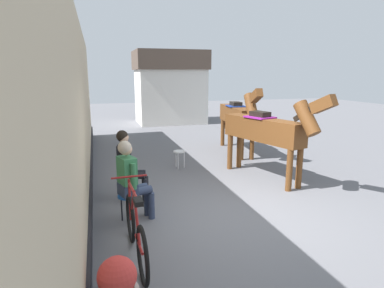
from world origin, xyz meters
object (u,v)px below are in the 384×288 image
at_px(saddled_horse_near, 267,130).
at_px(flower_planter_near, 118,286).
at_px(seated_visitor_near, 131,177).
at_px(seated_visitor_far, 128,162).
at_px(spare_stool_white, 179,153).
at_px(satchel_bag, 129,182).
at_px(leaning_bicycle, 136,232).
at_px(saddled_horse_far, 238,116).

height_order(saddled_horse_near, flower_planter_near, saddled_horse_near).
distance_m(seated_visitor_near, seated_visitor_far, 0.94).
height_order(seated_visitor_far, spare_stool_white, seated_visitor_far).
bearing_deg(seated_visitor_near, satchel_bag, 86.09).
distance_m(seated_visitor_far, satchel_bag, 1.07).
distance_m(saddled_horse_near, leaning_bicycle, 4.25).
bearing_deg(spare_stool_white, saddled_horse_near, -40.39).
xyz_separation_m(seated_visitor_near, saddled_horse_near, (3.22, 1.39, 0.38)).
xyz_separation_m(seated_visitor_near, satchel_bag, (0.12, 1.76, -0.68)).
bearing_deg(saddled_horse_far, seated_visitor_far, -140.24).
bearing_deg(leaning_bicycle, satchel_bag, 86.12).
bearing_deg(satchel_bag, saddled_horse_far, -171.14).
bearing_deg(saddled_horse_far, leaning_bicycle, -126.19).
bearing_deg(satchel_bag, seated_visitor_far, 61.65).
height_order(saddled_horse_far, spare_stool_white, saddled_horse_far).
bearing_deg(satchel_bag, seated_visitor_near, 63.19).
bearing_deg(seated_visitor_far, saddled_horse_far, 39.76).
relative_size(seated_visitor_far, saddled_horse_far, 0.46).
relative_size(seated_visitor_far, spare_stool_white, 3.02).
xyz_separation_m(saddled_horse_near, saddled_horse_far, (0.45, 2.57, 0.00)).
xyz_separation_m(saddled_horse_near, spare_stool_white, (-1.69, 1.44, -0.76)).
relative_size(saddled_horse_near, leaning_bicycle, 1.65).
relative_size(spare_stool_white, satchel_bag, 1.64).
xyz_separation_m(seated_visitor_near, saddled_horse_far, (3.67, 3.96, 0.38)).
distance_m(leaning_bicycle, spare_stool_white, 4.31).
xyz_separation_m(seated_visitor_far, flower_planter_near, (-0.42, -3.08, -0.44)).
bearing_deg(saddled_horse_near, flower_planter_near, -135.53).
bearing_deg(seated_visitor_near, spare_stool_white, 61.58).
bearing_deg(satchel_bag, flower_planter_near, 59.81).
height_order(flower_planter_near, satchel_bag, flower_planter_near).
bearing_deg(flower_planter_near, seated_visitor_near, 79.97).
height_order(saddled_horse_near, saddled_horse_far, same).
bearing_deg(spare_stool_white, satchel_bag, -142.82).
distance_m(saddled_horse_far, spare_stool_white, 2.53).
distance_m(saddled_horse_far, leaning_bicycle, 6.40).
height_order(flower_planter_near, spare_stool_white, flower_planter_near).
relative_size(saddled_horse_far, satchel_bag, 10.70).
xyz_separation_m(seated_visitor_far, leaning_bicycle, (-0.12, -2.11, -0.38)).
bearing_deg(saddled_horse_near, seated_visitor_far, -171.88).
xyz_separation_m(seated_visitor_far, spare_stool_white, (1.49, 1.89, -0.38)).
relative_size(seated_visitor_near, leaning_bicycle, 0.79).
bearing_deg(spare_stool_white, seated_visitor_near, -118.42).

